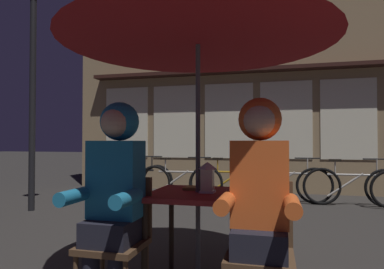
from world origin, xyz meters
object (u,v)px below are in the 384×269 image
(chair_right, at_px, (260,244))
(bicycle_second, at_px, (179,182))
(cafe_table, at_px, (198,205))
(bicycle_nearest, at_px, (134,179))
(chair_left, at_px, (118,234))
(book, at_px, (197,188))
(lantern, at_px, (207,176))
(bicycle_third, at_px, (232,182))
(patio_umbrella, at_px, (198,20))
(person_left_hooded, at_px, (114,183))
(person_right_hooded, at_px, (260,188))
(bicycle_fifth, at_px, (353,186))
(bicycle_fourth, at_px, (285,184))
(street_lamp, at_px, (33,45))

(chair_right, xyz_separation_m, bicycle_second, (-1.70, 4.08, -0.14))
(cafe_table, height_order, bicycle_nearest, bicycle_nearest)
(chair_left, relative_size, book, 4.35)
(lantern, distance_m, bicycle_nearest, 4.59)
(cafe_table, relative_size, bicycle_third, 0.44)
(cafe_table, height_order, chair_left, chair_left)
(patio_umbrella, distance_m, person_left_hooded, 1.37)
(person_right_hooded, xyz_separation_m, bicycle_fifth, (1.40, 4.31, -0.50))
(chair_right, height_order, bicycle_fourth, chair_right)
(person_left_hooded, distance_m, street_lamp, 4.28)
(person_left_hooded, bearing_deg, bicycle_fifth, 61.29)
(bicycle_nearest, distance_m, bicycle_fifth, 4.13)
(bicycle_third, bearing_deg, person_left_hooded, -93.28)
(bicycle_third, bearing_deg, chair_right, -80.58)
(patio_umbrella, height_order, book, patio_umbrella)
(book, bearing_deg, street_lamp, 150.67)
(lantern, relative_size, book, 1.16)
(bicycle_third, bearing_deg, patio_umbrella, -86.63)
(person_right_hooded, xyz_separation_m, bicycle_nearest, (-2.73, 4.34, -0.50))
(bicycle_fifth, distance_m, book, 4.24)
(chair_left, height_order, bicycle_fifth, chair_left)
(person_left_hooded, xyz_separation_m, bicycle_nearest, (-1.77, 4.34, -0.50))
(cafe_table, relative_size, patio_umbrella, 0.32)
(cafe_table, relative_size, person_right_hooded, 0.53)
(person_left_hooded, bearing_deg, person_right_hooded, 0.00)
(person_left_hooded, distance_m, bicycle_fifth, 4.94)
(chair_left, relative_size, chair_right, 1.00)
(bicycle_nearest, xyz_separation_m, bicycle_second, (1.03, -0.20, 0.00))
(chair_right, height_order, bicycle_fifth, chair_right)
(bicycle_second, xyz_separation_m, bicycle_fourth, (1.97, 0.20, 0.00))
(lantern, distance_m, street_lamp, 4.44)
(bicycle_second, relative_size, bicycle_fourth, 1.00)
(lantern, height_order, street_lamp, street_lamp)
(bicycle_nearest, distance_m, bicycle_third, 2.02)
(patio_umbrella, height_order, chair_right, patio_umbrella)
(chair_left, height_order, bicycle_fourth, chair_left)
(cafe_table, distance_m, bicycle_fifth, 4.32)
(bicycle_nearest, xyz_separation_m, bicycle_fifth, (4.13, -0.03, 0.00))
(chair_left, height_order, street_lamp, street_lamp)
(cafe_table, height_order, bicycle_fifth, bicycle_fifth)
(cafe_table, distance_m, book, 0.17)
(lantern, bearing_deg, person_left_hooded, -143.34)
(chair_left, bearing_deg, bicycle_third, 86.67)
(cafe_table, xyz_separation_m, chair_left, (-0.48, -0.37, -0.15))
(chair_left, bearing_deg, person_left_hooded, -90.00)
(chair_left, relative_size, person_right_hooded, 0.62)
(bicycle_nearest, height_order, book, bicycle_nearest)
(bicycle_third, bearing_deg, chair_left, -93.33)
(lantern, distance_m, chair_left, 0.76)
(bicycle_second, xyz_separation_m, book, (1.19, -3.59, 0.41))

